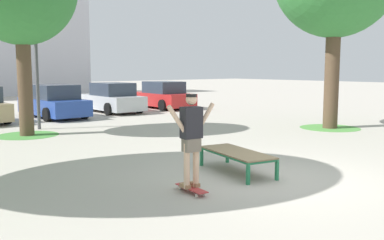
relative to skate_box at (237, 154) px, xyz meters
The scene contains 10 objects.
ground_plane 0.98m from the skate_box, 72.84° to the right, with size 120.00×120.00×0.00m, color #B2AA9E.
skate_box is the anchor object (origin of this frame).
skateboard 1.82m from the skate_box, 162.66° to the right, with size 0.29×0.82×0.09m.
skater 1.91m from the skate_box, 162.71° to the right, with size 1.00×0.31×1.69m.
grass_patch_near_right 8.12m from the skate_box, 18.81° to the left, with size 2.21×2.21×0.01m, color #519342.
grass_patch_mid_back 8.29m from the skate_box, 101.72° to the left, with size 2.04×2.04×0.01m, color #47893D.
car_blue 12.62m from the skate_box, 85.17° to the left, with size 2.02×4.25×1.50m.
car_silver 13.77m from the skate_box, 71.75° to the left, with size 1.99×4.23×1.50m.
car_red 15.17m from the skate_box, 60.08° to the left, with size 2.03×4.25×1.50m.
light_post 9.93m from the skate_box, 95.12° to the left, with size 0.36×0.36×5.83m.
Camera 1 is at (-6.79, -5.48, 2.23)m, focal length 40.16 mm.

